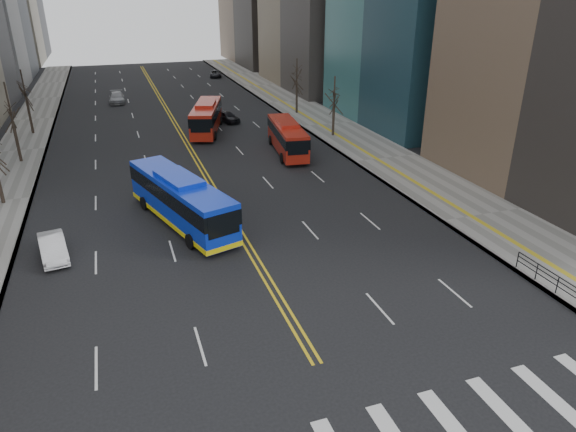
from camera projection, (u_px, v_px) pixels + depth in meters
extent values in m
cube|color=slate|center=(328.00, 124.00, 62.47)|extent=(7.00, 130.00, 0.15)
cube|color=slate|center=(21.00, 151.00, 52.36)|extent=(5.00, 130.00, 0.15)
cube|color=silver|center=(453.00, 427.00, 19.48)|extent=(0.70, 4.00, 0.01)
cube|color=silver|center=(504.00, 412.00, 20.18)|extent=(0.70, 4.00, 0.01)
cube|color=silver|center=(552.00, 398.00, 20.88)|extent=(0.70, 4.00, 0.01)
cube|color=gold|center=(170.00, 118.00, 65.87)|extent=(0.15, 100.00, 0.01)
cube|color=gold|center=(173.00, 118.00, 65.99)|extent=(0.15, 100.00, 0.01)
cube|color=black|center=(559.00, 277.00, 27.39)|extent=(0.04, 6.00, 0.04)
cylinder|color=black|center=(557.00, 285.00, 27.59)|extent=(0.06, 0.06, 1.00)
cylinder|color=black|center=(536.00, 272.00, 28.89)|extent=(0.06, 0.06, 1.00)
cylinder|color=black|center=(518.00, 260.00, 30.19)|extent=(0.06, 0.06, 1.00)
cylinder|color=black|center=(17.00, 142.00, 48.27)|extent=(0.28, 0.28, 4.00)
cylinder|color=black|center=(30.00, 118.00, 57.81)|extent=(0.28, 0.28, 3.80)
cylinder|color=black|center=(333.00, 121.00, 57.02)|extent=(0.28, 0.28, 3.50)
cylinder|color=black|center=(297.00, 99.00, 67.33)|extent=(0.28, 0.28, 3.75)
cube|color=#0E2FD4|center=(181.00, 199.00, 35.72)|extent=(5.97, 12.41, 2.90)
cube|color=black|center=(180.00, 192.00, 35.49)|extent=(6.03, 12.44, 1.04)
cube|color=#0E2FD4|center=(179.00, 178.00, 35.09)|extent=(3.18, 4.67, 0.40)
cube|color=yellow|center=(182.00, 216.00, 36.23)|extent=(6.03, 12.44, 0.35)
cylinder|color=black|center=(191.00, 241.00, 32.68)|extent=(0.58, 1.04, 1.00)
cylinder|color=black|center=(225.00, 231.00, 34.04)|extent=(0.58, 1.04, 1.00)
cylinder|color=black|center=(144.00, 203.00, 38.46)|extent=(0.58, 1.04, 1.00)
cylinder|color=black|center=(176.00, 196.00, 39.82)|extent=(0.58, 1.04, 1.00)
cube|color=#AF2012|center=(287.00, 137.00, 51.28)|extent=(3.56, 10.22, 2.56)
cube|color=black|center=(287.00, 132.00, 51.07)|extent=(3.62, 10.25, 0.93)
cube|color=#AF2012|center=(287.00, 123.00, 50.72)|extent=(2.26, 3.71, 0.40)
cylinder|color=black|center=(282.00, 158.00, 48.67)|extent=(0.43, 1.03, 1.00)
cylinder|color=black|center=(306.00, 157.00, 49.08)|extent=(0.43, 1.03, 1.00)
cylinder|color=black|center=(271.00, 140.00, 54.40)|extent=(0.43, 1.03, 1.00)
cylinder|color=black|center=(292.00, 139.00, 54.82)|extent=(0.43, 1.03, 1.00)
cube|color=#AF2012|center=(206.00, 117.00, 58.66)|extent=(5.56, 11.05, 2.79)
cube|color=black|center=(206.00, 112.00, 58.43)|extent=(5.62, 11.09, 1.01)
cube|color=#AF2012|center=(206.00, 104.00, 58.05)|extent=(3.00, 4.20, 0.40)
cylinder|color=black|center=(192.00, 136.00, 55.98)|extent=(0.58, 1.04, 1.00)
cylinder|color=black|center=(215.00, 136.00, 56.04)|extent=(0.58, 1.04, 1.00)
cylinder|color=black|center=(200.00, 121.00, 62.29)|extent=(0.58, 1.04, 1.00)
cylinder|color=black|center=(221.00, 121.00, 62.36)|extent=(0.58, 1.04, 1.00)
imported|color=white|center=(53.00, 248.00, 31.49)|extent=(2.13, 4.38, 1.38)
imported|color=black|center=(227.00, 117.00, 63.47)|extent=(2.99, 4.38, 1.39)
imported|color=gray|center=(117.00, 98.00, 74.24)|extent=(2.25, 5.23, 1.50)
imported|color=black|center=(216.00, 74.00, 95.73)|extent=(2.84, 4.68, 1.21)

